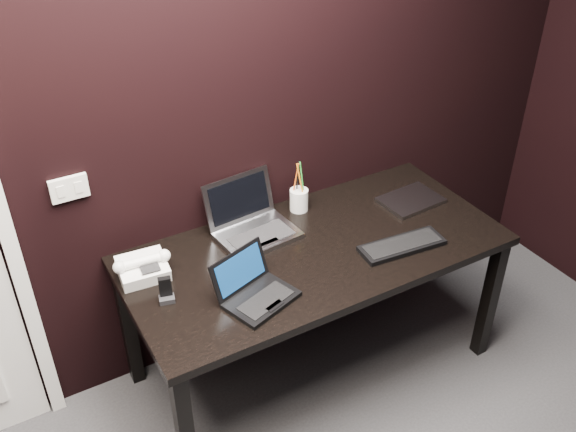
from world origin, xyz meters
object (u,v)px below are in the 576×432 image
silver_laptop (253,225)px  desk_phone (143,268)px  desk (315,261)px  ext_keyboard (402,245)px  mobile_phone (166,292)px  pen_cup (299,199)px  netbook (255,291)px  closed_laptop (411,200)px

silver_laptop → desk_phone: silver_laptop is taller
desk → ext_keyboard: size_ratio=4.24×
desk → mobile_phone: bearing=-179.8°
silver_laptop → pen_cup: 0.29m
netbook → ext_keyboard: size_ratio=0.84×
desk → silver_laptop: silver_laptop is taller
ext_keyboard → pen_cup: bearing=116.0°
closed_laptop → desk_phone: size_ratio=1.23×
silver_laptop → closed_laptop: (0.80, -0.15, -0.04)m
desk_phone → pen_cup: (0.82, 0.11, 0.02)m
desk_phone → desk: bearing=-14.3°
desk_phone → mobile_phone: desk_phone is taller
desk → ext_keyboard: 0.39m
ext_keyboard → mobile_phone: bearing=169.5°
desk → silver_laptop: bearing=129.7°
ext_keyboard → mobile_phone: size_ratio=3.79×
silver_laptop → mobile_phone: (-0.51, -0.24, -0.01)m
desk_phone → mobile_phone: size_ratio=2.31×
netbook → ext_keyboard: bearing=-1.9°
closed_laptop → silver_laptop: bearing=169.4°
desk → closed_laptop: bearing=7.9°
closed_laptop → pen_cup: 0.56m
netbook → desk: bearing=23.6°
desk → pen_cup: size_ratio=6.56×
silver_laptop → ext_keyboard: 0.68m
desk → desk_phone: size_ratio=6.95×
closed_laptop → desk: bearing=-172.1°
netbook → silver_laptop: silver_laptop is taller
desk → netbook: (-0.39, -0.17, 0.11)m
ext_keyboard → desk_phone: 1.13m
desk_phone → pen_cup: pen_cup is taller
pen_cup → mobile_phone: bearing=-159.1°
desk → mobile_phone: size_ratio=16.05×
silver_laptop → desk: bearing=-50.3°
ext_keyboard → pen_cup: pen_cup is taller
ext_keyboard → pen_cup: (-0.24, 0.49, 0.05)m
ext_keyboard → desk_phone: size_ratio=1.64×
desk → mobile_phone: mobile_phone is taller
netbook → pen_cup: size_ratio=1.30×
silver_laptop → mobile_phone: 0.56m
desk_phone → mobile_phone: (0.03, -0.19, -0.00)m
mobile_phone → silver_laptop: bearing=24.9°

